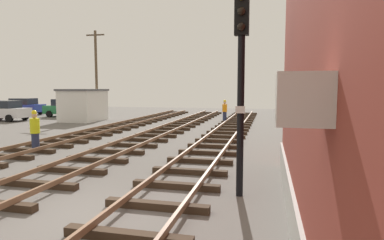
% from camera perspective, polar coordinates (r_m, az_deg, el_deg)
% --- Properties ---
extents(ground_plane, '(80.00, 80.00, 0.00)m').
position_cam_1_polar(ground_plane, '(7.70, -16.90, -16.08)').
color(ground_plane, '#605B56').
extents(track_near_building, '(2.50, 61.43, 0.32)m').
position_cam_1_polar(track_near_building, '(7.17, -8.42, -16.44)').
color(track_near_building, '#38281C').
rests_on(track_near_building, ground).
extents(signal_mast, '(0.36, 0.40, 5.23)m').
position_cam_1_polar(signal_mast, '(8.44, 8.55, 8.76)').
color(signal_mast, black).
rests_on(signal_mast, ground).
extents(control_hut, '(3.00, 3.80, 2.76)m').
position_cam_1_polar(control_hut, '(29.81, -18.42, 2.51)').
color(control_hut, silver).
rests_on(control_hut, ground).
extents(parked_car_green, '(4.20, 2.04, 1.76)m').
position_cam_1_polar(parked_car_green, '(34.82, -21.04, 2.01)').
color(parked_car_green, '#1E6B38').
rests_on(parked_car_green, ground).
extents(parked_car_white, '(4.20, 2.04, 1.76)m').
position_cam_1_polar(parked_car_white, '(32.74, -29.92, 1.44)').
color(parked_car_white, silver).
rests_on(parked_car_white, ground).
extents(parked_car_blue, '(4.20, 2.04, 1.76)m').
position_cam_1_polar(parked_car_blue, '(39.47, -27.27, 2.14)').
color(parked_car_blue, '#23389E').
rests_on(parked_car_blue, ground).
extents(utility_pole_far, '(1.80, 0.24, 8.16)m').
position_cam_1_polar(utility_pole_far, '(32.27, -16.35, 7.90)').
color(utility_pole_far, brown).
rests_on(utility_pole_far, ground).
extents(track_worker_foreground, '(0.40, 0.40, 1.87)m').
position_cam_1_polar(track_worker_foreground, '(27.63, 5.72, 1.60)').
color(track_worker_foreground, '#262D4C').
rests_on(track_worker_foreground, ground).
extents(track_worker_distant, '(0.40, 0.40, 1.87)m').
position_cam_1_polar(track_worker_distant, '(15.89, -25.69, -1.81)').
color(track_worker_distant, '#262D4C').
rests_on(track_worker_distant, ground).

